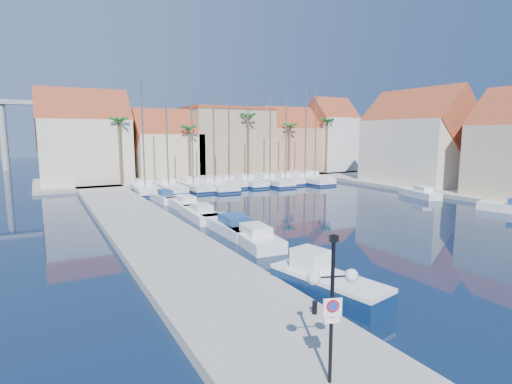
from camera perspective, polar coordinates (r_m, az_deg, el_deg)
ground at (r=23.62m, az=16.35°, el=-10.68°), size 260.00×260.00×0.00m
quay_west at (r=30.87m, az=-14.76°, el=-5.65°), size 6.00×77.00×0.50m
shore_north at (r=69.16m, az=-6.35°, el=2.21°), size 54.00×16.00×0.50m
shore_east at (r=57.41m, az=28.57°, el=-0.01°), size 12.00×60.00×0.50m
lamp_post at (r=11.53m, az=10.86°, el=-13.21°), size 1.41×0.76×4.35m
bollard at (r=16.56m, az=8.38°, el=-15.99°), size 0.21×0.21×0.52m
fishing_boat at (r=19.38m, az=9.93°, el=-12.58°), size 3.08×6.15×2.06m
motorboat_west_0 at (r=27.93m, az=-0.50°, el=-6.29°), size 2.82×6.95×1.40m
motorboat_west_1 at (r=31.22m, az=-3.65°, el=-4.74°), size 2.33×7.22×1.40m
motorboat_west_2 at (r=36.11m, az=-8.03°, el=-3.01°), size 2.31×6.46×1.40m
motorboat_west_3 at (r=41.34m, az=-10.23°, el=-1.63°), size 2.20×6.43×1.40m
motorboat_west_4 at (r=45.87m, az=-12.99°, el=-0.73°), size 1.89×5.38×1.40m
motorboat_east_1 at (r=51.75m, az=22.40°, el=-0.14°), size 3.17×6.03×1.40m
sailboat_0 at (r=53.94m, az=-15.66°, el=0.61°), size 3.48×10.34×14.40m
sailboat_1 at (r=54.56m, az=-12.54°, el=0.77°), size 2.99×10.40×11.67m
sailboat_2 at (r=55.25m, az=-9.17°, el=0.97°), size 2.93×10.32×12.77m
sailboat_3 at (r=55.91m, az=-6.21°, el=1.09°), size 3.41×12.00×12.54m
sailboat_4 at (r=57.95m, az=-4.03°, el=1.43°), size 2.48×8.17×12.39m
sailboat_5 at (r=58.88m, az=-1.39°, el=1.54°), size 2.85×9.70×13.47m
sailboat_6 at (r=59.97m, az=1.68°, el=1.66°), size 2.97×10.90×14.88m
sailboat_7 at (r=61.90m, az=4.02°, el=1.88°), size 2.83×8.93×13.85m
sailboat_8 at (r=62.97m, az=6.59°, el=1.91°), size 3.90×12.17×14.64m
sailboat_9 at (r=65.60m, az=8.15°, el=2.20°), size 2.90×8.84×14.96m
building_0 at (r=62.96m, az=-23.30°, el=6.71°), size 12.30×9.00×13.50m
building_1 at (r=65.24m, az=-12.64°, el=6.14°), size 10.30×8.00×11.00m
building_2 at (r=69.97m, az=-4.14°, el=7.24°), size 14.20×10.20×11.50m
building_3 at (r=74.90m, az=4.63°, el=7.00°), size 10.30×8.00×12.00m
building_4 at (r=79.38m, az=10.54°, el=7.76°), size 8.30×8.00×14.00m
building_6 at (r=62.27m, az=21.99°, el=6.77°), size 9.00×14.30×13.50m
palm_0 at (r=58.55m, az=-19.02°, el=9.37°), size 2.60×2.60×10.15m
palm_1 at (r=61.04m, az=-9.59°, el=8.75°), size 2.60×2.60×9.15m
palm_2 at (r=65.05m, az=-1.13°, el=10.49°), size 2.60×2.60×11.15m
palm_3 at (r=69.06m, az=4.85°, el=9.17°), size 2.60×2.60×9.65m
palm_4 at (r=73.79m, az=10.13°, el=9.74°), size 2.60×2.60×10.65m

